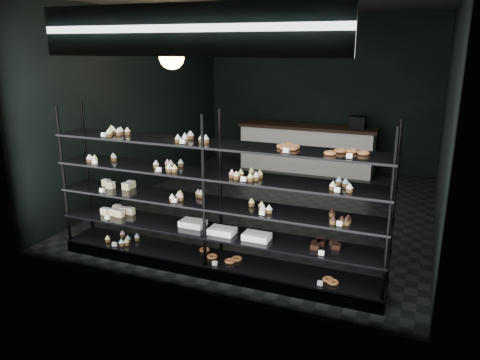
# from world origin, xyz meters

# --- Properties ---
(room) EXTENTS (5.01, 6.01, 3.20)m
(room) POSITION_xyz_m (0.00, 0.00, 1.60)
(room) COLOR black
(room) RESTS_ON ground
(display_shelf) EXTENTS (4.00, 0.50, 1.91)m
(display_shelf) POSITION_xyz_m (0.04, -2.45, 0.63)
(display_shelf) COLOR black
(display_shelf) RESTS_ON room
(signage) EXTENTS (3.30, 0.05, 0.50)m
(signage) POSITION_xyz_m (0.00, -2.93, 2.75)
(signage) COLOR #0C0F3E
(signage) RESTS_ON room
(pendant_lamp) EXTENTS (0.35, 0.35, 0.90)m
(pendant_lamp) POSITION_xyz_m (-1.14, -1.20, 2.45)
(pendant_lamp) COLOR black
(pendant_lamp) RESTS_ON room
(service_counter) EXTENTS (2.90, 0.65, 1.23)m
(service_counter) POSITION_xyz_m (-0.08, 2.50, 0.50)
(service_counter) COLOR white
(service_counter) RESTS_ON room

